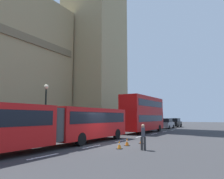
% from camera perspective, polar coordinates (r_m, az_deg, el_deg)
% --- Properties ---
extents(ground_plane, '(160.00, 160.00, 0.00)m').
position_cam_1_polar(ground_plane, '(17.96, -2.02, -14.08)').
color(ground_plane, '#333335').
extents(lane_centre_marking, '(39.00, 0.16, 0.01)m').
position_cam_1_polar(lane_centre_marking, '(20.44, 2.37, -13.21)').
color(lane_centre_marking, silver).
rests_on(lane_centre_marking, ground_plane).
extents(articulated_bus, '(18.88, 2.54, 2.90)m').
position_cam_1_polar(articulated_bus, '(15.83, -16.40, -8.39)').
color(articulated_bus, red).
rests_on(articulated_bus, ground_plane).
extents(double_decker_bus, '(10.23, 2.54, 4.90)m').
position_cam_1_polar(double_decker_bus, '(30.76, 8.19, -6.05)').
color(double_decker_bus, '#B20F0F').
rests_on(double_decker_bus, ground_plane).
extents(sedan_lead, '(4.40, 1.86, 1.85)m').
position_cam_1_polar(sedan_lead, '(42.34, 14.11, -8.61)').
color(sedan_lead, gray).
rests_on(sedan_lead, ground_plane).
extents(sedan_trailing, '(4.40, 1.86, 1.85)m').
position_cam_1_polar(sedan_trailing, '(48.17, 16.22, -8.33)').
color(sedan_trailing, black).
rests_on(sedan_trailing, ground_plane).
extents(traffic_cone_west, '(0.36, 0.36, 0.58)m').
position_cam_1_polar(traffic_cone_west, '(15.27, 1.94, -14.25)').
color(traffic_cone_west, black).
rests_on(traffic_cone_west, ground_plane).
extents(traffic_cone_middle, '(0.36, 0.36, 0.58)m').
position_cam_1_polar(traffic_cone_middle, '(16.91, 3.95, -13.54)').
color(traffic_cone_middle, black).
rests_on(traffic_cone_middle, ground_plane).
extents(traffic_cone_east, '(0.36, 0.36, 0.58)m').
position_cam_1_polar(traffic_cone_east, '(18.37, 7.71, -12.97)').
color(traffic_cone_east, black).
rests_on(traffic_cone_east, ground_plane).
extents(street_lamp, '(0.44, 0.44, 5.27)m').
position_cam_1_polar(street_lamp, '(21.83, -16.99, -4.50)').
color(street_lamp, black).
rests_on(street_lamp, ground_plane).
extents(pedestrian_near_cones, '(0.46, 0.38, 1.69)m').
position_cam_1_polar(pedestrian_near_cones, '(14.82, 8.15, -11.95)').
color(pedestrian_near_cones, '#333333').
rests_on(pedestrian_near_cones, ground_plane).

